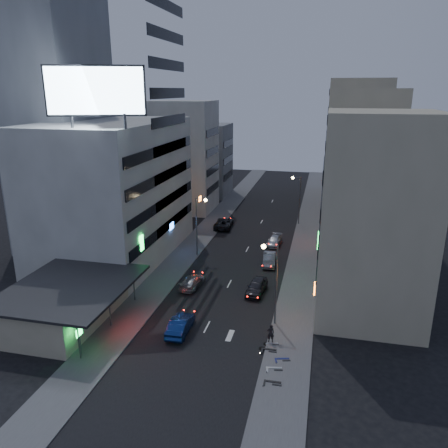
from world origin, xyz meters
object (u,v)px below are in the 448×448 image
(person, at_px, (271,333))
(scooter_silver_a, at_px, (282,361))
(road_car_blue, at_px, (180,325))
(scooter_silver_b, at_px, (278,338))
(parked_car_right_far, at_px, (274,241))
(road_car_silver, at_px, (192,281))
(parked_car_right_mid, at_px, (269,259))
(scooter_blue, at_px, (290,352))
(parked_car_left, at_px, (224,223))
(parked_car_right_near, at_px, (257,287))
(scooter_black_a, at_px, (282,375))
(scooter_black_b, at_px, (277,344))

(person, bearing_deg, scooter_silver_a, 94.38)
(road_car_blue, bearing_deg, scooter_silver_b, 179.46)
(parked_car_right_far, xyz_separation_m, road_car_silver, (-7.52, -16.45, 0.04))
(parked_car_right_mid, height_order, scooter_blue, parked_car_right_mid)
(parked_car_right_far, bearing_deg, parked_car_right_mid, -82.68)
(parked_car_right_far, bearing_deg, parked_car_left, 150.22)
(parked_car_right_far, relative_size, scooter_blue, 2.36)
(road_car_silver, bearing_deg, scooter_silver_b, 143.57)
(parked_car_right_near, relative_size, scooter_black_a, 2.26)
(parked_car_left, bearing_deg, scooter_blue, 107.83)
(parked_car_right_near, bearing_deg, scooter_silver_a, -66.99)
(scooter_silver_a, xyz_separation_m, scooter_blue, (0.46, 1.45, -0.02))
(scooter_black_a, relative_size, scooter_blue, 1.09)
(road_car_blue, height_order, scooter_silver_b, road_car_blue)
(parked_car_right_near, bearing_deg, road_car_blue, -114.47)
(scooter_blue, xyz_separation_m, scooter_black_b, (-1.15, 0.98, 0.04))
(scooter_black_b, bearing_deg, scooter_blue, -131.24)
(road_car_silver, bearing_deg, road_car_blue, 105.39)
(parked_car_right_far, distance_m, scooter_black_b, 27.40)
(parked_car_right_far, relative_size, road_car_blue, 0.93)
(scooter_blue, bearing_deg, scooter_black_b, 34.91)
(scooter_black_b, bearing_deg, parked_car_right_mid, 8.43)
(parked_car_right_mid, height_order, scooter_black_b, parked_car_right_mid)
(parked_car_right_near, bearing_deg, scooter_blue, -63.00)
(parked_car_right_near, distance_m, road_car_silver, 7.47)
(scooter_black_b, distance_m, scooter_silver_b, 1.15)
(parked_car_right_mid, height_order, scooter_silver_a, parked_car_right_mid)
(scooter_silver_b, bearing_deg, road_car_silver, 32.49)
(scooter_silver_a, bearing_deg, person, 11.38)
(road_car_silver, relative_size, scooter_blue, 2.52)
(road_car_blue, relative_size, road_car_silver, 1.00)
(road_car_silver, distance_m, scooter_silver_b, 14.55)
(road_car_blue, height_order, scooter_black_b, road_car_blue)
(scooter_silver_a, bearing_deg, scooter_black_a, 174.73)
(parked_car_right_mid, xyz_separation_m, scooter_silver_b, (3.19, -18.32, -0.12))
(scooter_silver_a, bearing_deg, scooter_blue, -27.99)
(scooter_black_a, height_order, scooter_silver_a, scooter_black_a)
(road_car_silver, xyz_separation_m, scooter_black_b, (11.00, -10.72, 0.04))
(parked_car_right_mid, distance_m, scooter_silver_a, 22.24)
(parked_car_right_far, height_order, scooter_black_a, scooter_black_a)
(parked_car_right_far, xyz_separation_m, scooter_blue, (4.63, -28.15, 0.05))
(parked_car_right_mid, bearing_deg, road_car_blue, -113.11)
(road_car_blue, relative_size, scooter_black_a, 2.31)
(scooter_black_a, bearing_deg, parked_car_left, 18.28)
(scooter_black_b, bearing_deg, road_car_blue, 82.94)
(parked_car_left, height_order, scooter_black_a, parked_car_left)
(parked_car_right_far, bearing_deg, parked_car_right_near, -84.68)
(parked_car_right_far, height_order, scooter_silver_b, parked_car_right_far)
(parked_car_right_mid, bearing_deg, scooter_silver_b, -85.44)
(scooter_silver_a, xyz_separation_m, scooter_silver_b, (-0.73, 3.57, -0.09))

